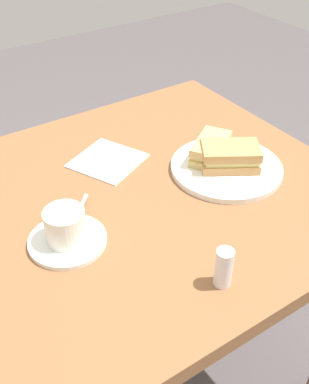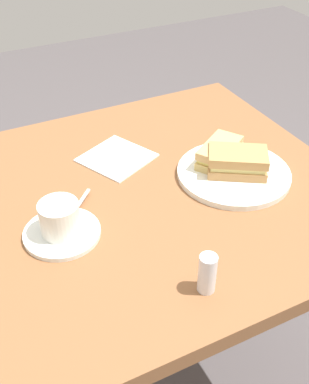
{
  "view_description": "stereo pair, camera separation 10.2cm",
  "coord_description": "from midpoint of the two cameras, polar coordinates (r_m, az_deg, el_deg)",
  "views": [
    {
      "loc": [
        0.39,
        0.73,
        1.4
      ],
      "look_at": [
        -0.07,
        0.05,
        0.78
      ],
      "focal_mm": 44.89,
      "sensor_mm": 36.0,
      "label": 1
    },
    {
      "loc": [
        0.3,
        0.78,
        1.4
      ],
      "look_at": [
        -0.07,
        0.05,
        0.78
      ],
      "focal_mm": 44.89,
      "sensor_mm": 36.0,
      "label": 2
    }
  ],
  "objects": [
    {
      "name": "napkin",
      "position": [
        1.18,
        -8.07,
        3.62
      ],
      "size": [
        0.2,
        0.2,
        0.0
      ],
      "primitive_type": "cube",
      "rotation": [
        0.0,
        0.0,
        0.44
      ],
      "color": "white",
      "rests_on": "dining_table"
    },
    {
      "name": "sandwich_front",
      "position": [
        1.12,
        6.4,
        4.13
      ],
      "size": [
        0.16,
        0.14,
        0.05
      ],
      "color": "tan",
      "rests_on": "sandwich_plate"
    },
    {
      "name": "sandwich_back",
      "position": [
        1.15,
        4.18,
        5.05
      ],
      "size": [
        0.14,
        0.13,
        0.05
      ],
      "color": "tan",
      "rests_on": "sandwich_plate"
    },
    {
      "name": "salt_shaker",
      "position": [
        0.85,
        4.78,
        -9.12
      ],
      "size": [
        0.03,
        0.03,
        0.08
      ],
      "primitive_type": "cylinder",
      "color": "silver",
      "rests_on": "dining_table"
    },
    {
      "name": "coffee_saucer",
      "position": [
        0.97,
        -13.3,
        -5.78
      ],
      "size": [
        0.15,
        0.15,
        0.01
      ],
      "primitive_type": "cylinder",
      "color": "white",
      "rests_on": "dining_table"
    },
    {
      "name": "sandwich_plate",
      "position": [
        1.14,
        6.02,
        2.78
      ],
      "size": [
        0.26,
        0.26,
        0.01
      ],
      "primitive_type": "cylinder",
      "color": "white",
      "rests_on": "dining_table"
    },
    {
      "name": "spoon",
      "position": [
        1.01,
        -11.95,
        -2.63
      ],
      "size": [
        0.08,
        0.08,
        0.01
      ],
      "color": "silver",
      "rests_on": "coffee_saucer"
    },
    {
      "name": "dining_table",
      "position": [
        1.12,
        -6.89,
        -5.35
      ],
      "size": [
        1.05,
        0.82,
        0.75
      ],
      "color": "brown",
      "rests_on": "ground_plane"
    },
    {
      "name": "coffee_cup",
      "position": [
        0.94,
        -13.68,
        -3.89
      ],
      "size": [
        0.08,
        0.11,
        0.07
      ],
      "color": "white",
      "rests_on": "coffee_saucer"
    }
  ]
}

